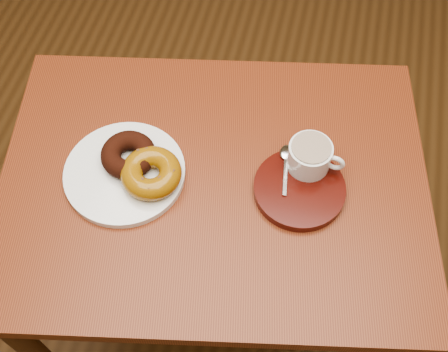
% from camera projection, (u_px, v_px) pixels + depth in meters
% --- Properties ---
extents(cafe_table, '(0.89, 0.73, 0.74)m').
position_uv_depth(cafe_table, '(214.00, 210.00, 1.14)').
color(cafe_table, brown).
rests_on(cafe_table, ground).
extents(donut_plate, '(0.24, 0.24, 0.01)m').
position_uv_depth(donut_plate, '(125.00, 173.00, 1.04)').
color(donut_plate, white).
rests_on(donut_plate, cafe_table).
extents(donut_cinnamon, '(0.12, 0.12, 0.04)m').
position_uv_depth(donut_cinnamon, '(128.00, 155.00, 1.03)').
color(donut_cinnamon, black).
rests_on(donut_cinnamon, donut_plate).
extents(donut_caramel, '(0.15, 0.15, 0.04)m').
position_uv_depth(donut_caramel, '(151.00, 173.00, 1.00)').
color(donut_caramel, '#956110').
rests_on(donut_caramel, donut_plate).
extents(saucer, '(0.21, 0.21, 0.02)m').
position_uv_depth(saucer, '(299.00, 189.00, 1.02)').
color(saucer, '#3D0D08').
rests_on(saucer, cafe_table).
extents(coffee_cup, '(0.11, 0.08, 0.06)m').
position_uv_depth(coffee_cup, '(310.00, 156.00, 1.01)').
color(coffee_cup, white).
rests_on(coffee_cup, saucer).
extents(teaspoon, '(0.03, 0.11, 0.01)m').
position_uv_depth(teaspoon, '(286.00, 157.00, 1.04)').
color(teaspoon, silver).
rests_on(teaspoon, saucer).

